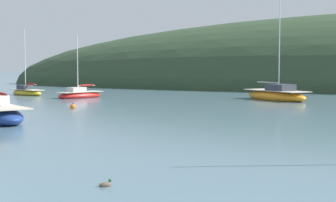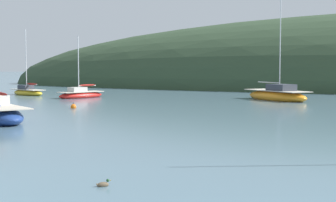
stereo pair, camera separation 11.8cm
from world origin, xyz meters
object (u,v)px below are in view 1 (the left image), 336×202
object	(u,v)px
mooring_buoy_outer	(73,107)
sailboat_orange_cutter	(80,95)
sailboat_navy_dinghy	(27,92)
duck_lone_left	(105,185)
sailboat_black_sloop	(276,95)

from	to	relation	value
mooring_buoy_outer	sailboat_orange_cutter	bearing A→B (deg)	119.20
sailboat_orange_cutter	sailboat_navy_dinghy	xyz separation A→B (m)	(-8.12, 2.00, 0.00)
sailboat_navy_dinghy	duck_lone_left	size ratio (longest dim) A/B	20.43
duck_lone_left	sailboat_navy_dinghy	bearing A→B (deg)	129.81
duck_lone_left	mooring_buoy_outer	bearing A→B (deg)	124.21
sailboat_orange_cutter	duck_lone_left	bearing A→B (deg)	-57.44
mooring_buoy_outer	sailboat_black_sloop	bearing A→B (deg)	49.58
sailboat_navy_dinghy	duck_lone_left	bearing A→B (deg)	-50.19
sailboat_navy_dinghy	sailboat_black_sloop	bearing A→B (deg)	4.37
sailboat_navy_dinghy	mooring_buoy_outer	bearing A→B (deg)	-42.63
sailboat_black_sloop	duck_lone_left	bearing A→B (deg)	-87.32
sailboat_black_sloop	duck_lone_left	xyz separation A→B (m)	(1.74, -37.20, -0.41)
sailboat_orange_cutter	sailboat_black_sloop	size ratio (longest dim) A/B	0.60
sailboat_black_sloop	duck_lone_left	world-z (taller)	sailboat_black_sloop
sailboat_orange_cutter	mooring_buoy_outer	distance (m)	12.92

